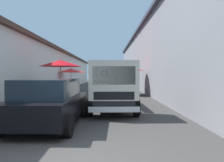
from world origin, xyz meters
TOP-DOWN VIEW (x-y plane):
  - ground at (13.50, 0.00)m, footprint 90.00×90.00m
  - building_left_whitewash at (15.75, 7.13)m, footprint 49.80×7.50m
  - building_right_concrete at (15.75, -7.13)m, footprint 49.80×7.50m
  - fruit_stall_near_right at (8.16, 1.84)m, footprint 2.25×2.25m
  - fruit_stall_mid_lane at (16.55, 2.70)m, footprint 2.64×2.64m
  - fruit_stall_far_left at (19.93, -1.72)m, footprint 2.82×2.82m
  - fruit_stall_near_left at (13.27, -2.02)m, footprint 2.76×2.76m
  - hatchback_car at (3.15, 1.08)m, footprint 3.97×2.04m
  - delivery_truck at (5.28, -0.91)m, footprint 4.96×2.05m
  - vendor_by_crates at (15.52, 0.94)m, footprint 0.66×0.28m
  - vendor_in_shade at (11.40, -0.52)m, footprint 0.56×0.45m

SIDE VIEW (x-z plane):
  - ground at x=13.50m, z-range 0.00..0.00m
  - hatchback_car at x=3.15m, z-range 0.01..1.46m
  - vendor_by_crates at x=15.52m, z-range 0.14..1.82m
  - vendor_in_shade at x=11.40m, z-range 0.14..1.84m
  - delivery_truck at x=5.28m, z-range 0.00..2.08m
  - fruit_stall_mid_lane at x=16.55m, z-range 0.60..2.77m
  - fruit_stall_far_left at x=19.93m, z-range 0.63..2.86m
  - fruit_stall_near_left at x=13.27m, z-range 0.69..3.00m
  - fruit_stall_near_right at x=8.16m, z-range 0.70..3.13m
  - building_left_whitewash at x=15.75m, z-range 0.01..3.86m
  - building_right_concrete at x=15.75m, z-range 0.01..5.97m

